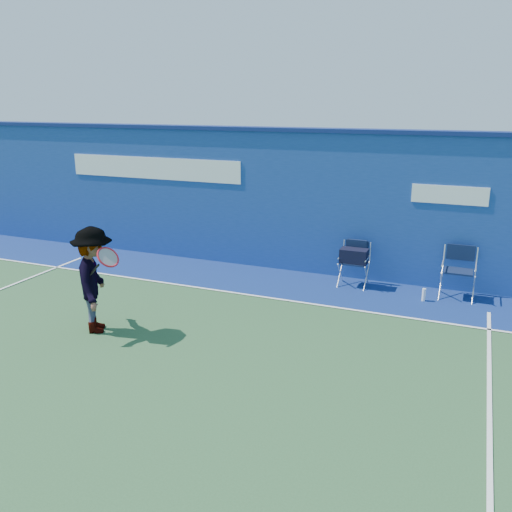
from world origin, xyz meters
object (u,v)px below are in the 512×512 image
at_px(water_bottle, 424,295).
at_px(tennis_player, 94,280).
at_px(directors_chair_right, 457,282).
at_px(directors_chair_left, 354,267).

bearing_deg(water_bottle, tennis_player, -144.63).
bearing_deg(directors_chair_right, water_bottle, -142.79).
bearing_deg(directors_chair_left, tennis_player, -131.87).
bearing_deg(tennis_player, directors_chair_right, 35.57).
xyz_separation_m(directors_chair_right, tennis_player, (-5.36, -3.83, 0.56)).
xyz_separation_m(water_bottle, tennis_player, (-4.80, -3.41, 0.75)).
height_order(directors_chair_right, water_bottle, directors_chair_right).
height_order(directors_chair_left, water_bottle, directors_chair_left).
bearing_deg(water_bottle, directors_chair_right, 37.21).
distance_m(directors_chair_right, tennis_player, 6.61).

